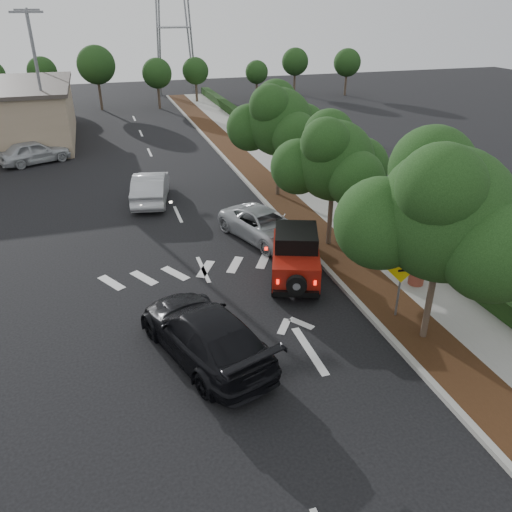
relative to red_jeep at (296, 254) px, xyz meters
name	(u,v)px	position (x,y,z in m)	size (l,w,h in m)	color
ground	(246,363)	(-3.21, -4.33, -0.98)	(120.00, 120.00, 0.00)	black
curb	(266,203)	(1.39, 7.67, -0.91)	(0.20, 70.00, 0.15)	#9E9B93
planting_strip	(284,201)	(2.39, 7.67, -0.92)	(1.80, 70.00, 0.12)	black
sidewalk	(317,197)	(4.29, 7.67, -0.92)	(2.00, 70.00, 0.12)	gray
hedge	(341,189)	(5.69, 7.67, -0.58)	(0.80, 70.00, 0.80)	black
transmission_tower	(178,94)	(2.79, 43.67, -0.98)	(7.00, 4.00, 28.00)	slate
street_tree_near	(422,339)	(2.39, -4.83, -0.98)	(3.80, 3.80, 5.92)	black
street_tree_mid	(328,246)	(2.39, 2.17, -0.98)	(3.20, 3.20, 5.32)	black
street_tree_far	(278,196)	(2.39, 8.67, -0.98)	(3.40, 3.40, 5.62)	black
light_pole_a	(53,153)	(-9.71, 21.67, -0.98)	(2.00, 0.22, 9.00)	slate
light_pole_b	(47,119)	(-10.71, 33.67, -0.98)	(2.00, 0.22, 9.00)	slate
red_jeep	(296,254)	(0.00, 0.00, 0.00)	(2.78, 3.96, 1.94)	black
silver_suv_ahead	(265,225)	(-0.01, 3.64, -0.33)	(2.16, 4.68, 1.30)	#A9ADB1
black_suv_oncoming	(204,333)	(-4.24, -3.58, -0.20)	(2.19, 5.39, 1.56)	black
silver_sedan_oncoming	(151,187)	(-4.21, 9.94, -0.21)	(1.64, 4.69, 1.55)	#AFB1B7
parked_suv	(34,152)	(-10.58, 19.21, -0.24)	(1.77, 4.39, 1.50)	#B4B8BD
speed_hump_sign	(401,275)	(2.19, -3.57, 0.64)	(1.10, 0.17, 2.35)	slate
terracotta_planter	(418,267)	(4.00, -1.96, -0.17)	(0.70, 0.70, 1.21)	brown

